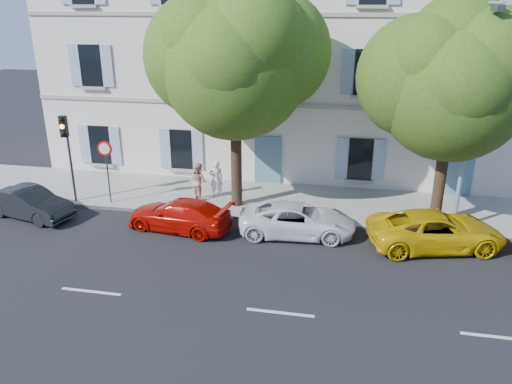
% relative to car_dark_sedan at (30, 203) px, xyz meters
% --- Properties ---
extents(ground, '(90.00, 90.00, 0.00)m').
position_rel_car_dark_sedan_xyz_m(ground, '(11.31, -0.87, -0.64)').
color(ground, black).
extents(sidewalk, '(36.00, 4.50, 0.15)m').
position_rel_car_dark_sedan_xyz_m(sidewalk, '(11.31, 3.58, -0.56)').
color(sidewalk, '#A09E96').
rests_on(sidewalk, ground).
extents(kerb, '(36.00, 0.16, 0.16)m').
position_rel_car_dark_sedan_xyz_m(kerb, '(11.31, 1.41, -0.56)').
color(kerb, '#9E998E').
rests_on(kerb, ground).
extents(building, '(28.00, 7.00, 12.00)m').
position_rel_car_dark_sedan_xyz_m(building, '(11.31, 9.33, 5.36)').
color(building, silver).
rests_on(building, ground).
extents(car_dark_sedan, '(4.08, 2.23, 1.27)m').
position_rel_car_dark_sedan_xyz_m(car_dark_sedan, '(0.00, 0.00, 0.00)').
color(car_dark_sedan, black).
rests_on(car_dark_sedan, ground).
extents(car_red_coupe, '(4.46, 2.36, 1.23)m').
position_rel_car_dark_sedan_xyz_m(car_red_coupe, '(6.53, 0.08, -0.02)').
color(car_red_coupe, '#B60D05').
rests_on(car_red_coupe, ground).
extents(car_white_coupe, '(4.62, 2.39, 1.24)m').
position_rel_car_dark_sedan_xyz_m(car_white_coupe, '(11.19, 0.48, -0.02)').
color(car_white_coupe, white).
rests_on(car_white_coupe, ground).
extents(car_yellow_supercar, '(5.29, 3.36, 1.36)m').
position_rel_car_dark_sedan_xyz_m(car_yellow_supercar, '(16.29, 0.39, 0.04)').
color(car_yellow_supercar, '#D7B109').
rests_on(car_yellow_supercar, ground).
extents(tree_left, '(5.97, 5.97, 9.26)m').
position_rel_car_dark_sedan_xyz_m(tree_left, '(8.27, 2.68, 5.47)').
color(tree_left, '#3A2819').
rests_on(tree_left, sidewalk).
extents(tree_right, '(5.46, 5.46, 8.42)m').
position_rel_car_dark_sedan_xyz_m(tree_right, '(16.55, 2.33, 4.91)').
color(tree_right, '#3A2819').
rests_on(tree_right, sidewalk).
extents(traffic_light, '(0.33, 0.44, 3.88)m').
position_rel_car_dark_sedan_xyz_m(traffic_light, '(1.04, 1.66, 2.32)').
color(traffic_light, '#383A3D').
rests_on(traffic_light, sidewalk).
extents(road_sign, '(0.65, 0.11, 2.81)m').
position_rel_car_dark_sedan_xyz_m(road_sign, '(2.68, 1.85, 1.54)').
color(road_sign, '#383A3D').
rests_on(road_sign, sidewalk).
extents(street_lamp, '(0.40, 1.80, 8.38)m').
position_rel_car_dark_sedan_xyz_m(street_lamp, '(17.19, 1.67, 4.26)').
color(street_lamp, '#7293BF').
rests_on(street_lamp, sidewalk).
extents(pedestrian_a, '(0.72, 0.61, 1.68)m').
position_rel_car_dark_sedan_xyz_m(pedestrian_a, '(7.12, 3.49, 0.35)').
color(pedestrian_a, white).
rests_on(pedestrian_a, sidewalk).
extents(pedestrian_b, '(1.03, 1.00, 1.68)m').
position_rel_car_dark_sedan_xyz_m(pedestrian_b, '(6.43, 3.06, 0.35)').
color(pedestrian_b, tan).
rests_on(pedestrian_b, sidewalk).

